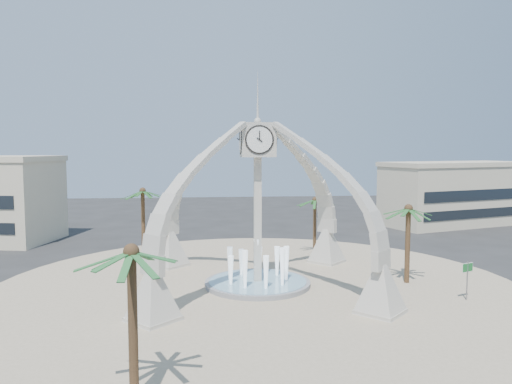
{
  "coord_description": "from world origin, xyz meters",
  "views": [
    {
      "loc": [
        -3.79,
        -36.87,
        10.44
      ],
      "look_at": [
        0.08,
        2.0,
        7.01
      ],
      "focal_mm": 35.0,
      "sensor_mm": 36.0,
      "label": 1
    }
  ],
  "objects": [
    {
      "name": "plaza",
      "position": [
        0.0,
        0.0,
        0.03
      ],
      "size": [
        40.0,
        40.0,
        0.06
      ],
      "primitive_type": "cylinder",
      "color": "tan",
      "rests_on": "ground"
    },
    {
      "name": "street_sign",
      "position": [
        13.9,
        -5.05,
        1.98
      ],
      "size": [
        0.96,
        0.39,
        2.77
      ],
      "rotation": [
        0.0,
        0.0,
        0.37
      ],
      "color": "slate",
      "rests_on": "ground"
    },
    {
      "name": "fountain",
      "position": [
        0.0,
        0.0,
        0.29
      ],
      "size": [
        8.0,
        8.0,
        3.62
      ],
      "color": "#9A9A9D",
      "rests_on": "ground"
    },
    {
      "name": "palm_east",
      "position": [
        11.6,
        -0.31,
        5.76
      ],
      "size": [
        4.28,
        4.28,
        6.62
      ],
      "rotation": [
        0.0,
        0.0,
        -0.04
      ],
      "color": "brown",
      "rests_on": "ground"
    },
    {
      "name": "ground",
      "position": [
        0.0,
        0.0,
        0.0
      ],
      "size": [
        140.0,
        140.0,
        0.0
      ],
      "primitive_type": "plane",
      "color": "#282828",
      "rests_on": "ground"
    },
    {
      "name": "palm_south",
      "position": [
        -6.84,
        -16.65,
        6.18
      ],
      "size": [
        4.94,
        4.94,
        7.06
      ],
      "rotation": [
        0.0,
        0.0,
        -0.2
      ],
      "color": "brown",
      "rests_on": "ground"
    },
    {
      "name": "clock_tower",
      "position": [
        -0.0,
        -0.0,
        6.49
      ],
      "size": [
        17.94,
        17.94,
        16.3
      ],
      "color": "#BBB5A6",
      "rests_on": "ground"
    },
    {
      "name": "building_ne",
      "position": [
        30.0,
        28.0,
        4.31
      ],
      "size": [
        21.87,
        14.17,
        8.6
      ],
      "rotation": [
        0.0,
        0.0,
        0.31
      ],
      "color": "beige",
      "rests_on": "ground"
    },
    {
      "name": "palm_north",
      "position": [
        6.75,
        10.79,
        5.33
      ],
      "size": [
        4.03,
        4.03,
        6.06
      ],
      "rotation": [
        0.0,
        0.0,
        0.21
      ],
      "color": "brown",
      "rests_on": "ground"
    },
    {
      "name": "palm_west",
      "position": [
        -9.59,
        9.07,
        6.46
      ],
      "size": [
        4.7,
        4.7,
        7.29
      ],
      "rotation": [
        0.0,
        0.0,
        -0.31
      ],
      "color": "brown",
      "rests_on": "ground"
    }
  ]
}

